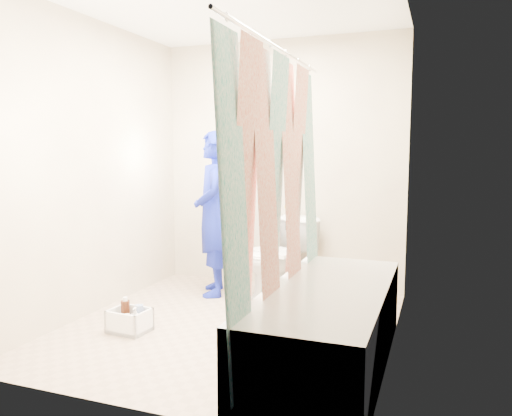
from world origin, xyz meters
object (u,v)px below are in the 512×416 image
(bathtub, at_px, (328,324))
(toilet, at_px, (280,257))
(plumber, at_px, (214,213))
(cleaning_caddy, at_px, (130,321))

(bathtub, distance_m, toilet, 1.55)
(plumber, distance_m, cleaning_caddy, 1.33)
(cleaning_caddy, bearing_deg, bathtub, 1.59)
(plumber, height_order, cleaning_caddy, plumber)
(toilet, bearing_deg, bathtub, -38.32)
(bathtub, xyz_separation_m, toilet, (-0.74, 1.36, 0.09))
(plumber, bearing_deg, bathtub, 23.21)
(toilet, height_order, cleaning_caddy, toilet)
(plumber, bearing_deg, cleaning_caddy, -32.92)
(toilet, relative_size, cleaning_caddy, 2.41)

